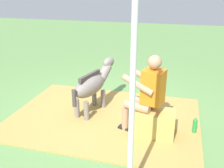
{
  "coord_description": "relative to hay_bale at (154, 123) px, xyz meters",
  "views": [
    {
      "loc": [
        -1.26,
        4.0,
        2.21
      ],
      "look_at": [
        -0.14,
        -0.11,
        0.55
      ],
      "focal_mm": 40.97,
      "sensor_mm": 36.0,
      "label": 1
    }
  ],
  "objects": [
    {
      "name": "tent_pole_left",
      "position": [
        0.12,
        1.3,
        1.03
      ],
      "size": [
        0.06,
        0.06,
        2.46
      ],
      "primitive_type": "cylinder",
      "color": "silver",
      "rests_on": "ground"
    },
    {
      "name": "hay_bale",
      "position": [
        0.0,
        0.0,
        0.0
      ],
      "size": [
        0.62,
        0.4,
        0.41
      ],
      "primitive_type": "cube",
      "color": "tan",
      "rests_on": "ground"
    },
    {
      "name": "hay_patch",
      "position": [
        0.91,
        -0.32,
        -0.19
      ],
      "size": [
        3.27,
        2.37,
        0.02
      ],
      "primitive_type": "cube",
      "color": "#AD8C47",
      "rests_on": "ground"
    },
    {
      "name": "ground_plane",
      "position": [
        0.98,
        -0.48,
        -0.2
      ],
      "size": [
        24.0,
        24.0,
        0.0
      ],
      "primitive_type": "plane",
      "color": "#608C4C"
    },
    {
      "name": "person_seated",
      "position": [
        0.16,
        -0.03,
        0.49
      ],
      "size": [
        0.71,
        0.53,
        1.29
      ],
      "color": "tan",
      "rests_on": "ground"
    },
    {
      "name": "pony_standing",
      "position": [
        1.18,
        -0.52,
        0.33
      ],
      "size": [
        0.53,
        1.33,
        0.89
      ],
      "color": "slate",
      "rests_on": "ground"
    },
    {
      "name": "soda_bottle",
      "position": [
        -0.62,
        -0.2,
        -0.06
      ],
      "size": [
        0.07,
        0.07,
        0.29
      ],
      "color": "#268C3F",
      "rests_on": "ground"
    }
  ]
}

